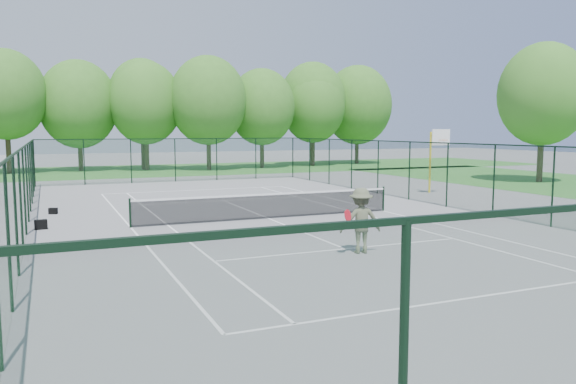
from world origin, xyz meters
name	(u,v)px	position (x,y,z in m)	size (l,w,h in m)	color
ground	(269,219)	(0.00, 0.00, 0.00)	(140.00, 140.00, 0.00)	gray
grass_far	(147,170)	(0.00, 30.00, 0.01)	(80.00, 16.00, 0.01)	#3C8532
court_lines	(269,219)	(0.00, 0.00, 0.00)	(11.05, 23.85, 0.01)	white
tennis_net	(269,205)	(0.00, 0.00, 0.58)	(11.08, 0.08, 1.10)	black
fence_enclosure	(269,181)	(0.00, 0.00, 1.56)	(18.05, 36.05, 3.02)	#193E25
tree_line_far	(145,103)	(0.00, 30.00, 5.99)	(39.40, 6.40, 9.70)	#443324
basketball_goal	(436,148)	(12.02, 4.75, 2.57)	(1.20, 1.43, 3.65)	yellow
tree_side	(543,94)	(23.27, 7.72, 6.04)	(6.05, 6.05, 9.58)	#443324
sports_bag_a	(41,225)	(-8.55, 0.98, 0.18)	(0.44, 0.26, 0.35)	black
sports_bag_b	(53,211)	(-8.09, 4.84, 0.13)	(0.34, 0.21, 0.27)	black
tennis_player	(361,221)	(0.15, -7.05, 0.96)	(2.00, 0.93, 1.93)	#525840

